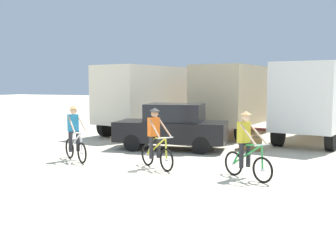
{
  "coord_description": "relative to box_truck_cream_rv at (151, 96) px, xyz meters",
  "views": [
    {
      "loc": [
        5.56,
        -9.21,
        2.56
      ],
      "look_at": [
        0.19,
        3.29,
        1.1
      ],
      "focal_mm": 43.31,
      "sensor_mm": 36.0,
      "label": 1
    }
  ],
  "objects": [
    {
      "name": "cyclist_near_camera",
      "position": [
        6.55,
        -7.86,
        -1.03
      ],
      "size": [
        1.5,
        0.96,
        1.82
      ],
      "color": "black",
      "rests_on": "ground"
    },
    {
      "name": "ground_plane",
      "position": [
        3.27,
        -9.23,
        -1.87
      ],
      "size": [
        120.0,
        120.0,
        0.0
      ],
      "primitive_type": "plane",
      "color": "beige"
    },
    {
      "name": "cyclist_cowboy_hat",
      "position": [
        3.77,
        -7.6,
        -1.03
      ],
      "size": [
        1.49,
        0.98,
        1.82
      ],
      "color": "black",
      "rests_on": "ground"
    },
    {
      "name": "supply_crate",
      "position": [
        5.67,
        -3.14,
        -1.62
      ],
      "size": [
        1.0,
        0.93,
        0.5
      ],
      "primitive_type": "cube",
      "rotation": [
        0.0,
        0.0,
        1.81
      ],
      "color": "olive",
      "rests_on": "ground"
    },
    {
      "name": "cyclist_orange_shirt",
      "position": [
        0.81,
        -7.56,
        -1.03
      ],
      "size": [
        1.5,
        0.97,
        1.82
      ],
      "color": "black",
      "rests_on": "ground"
    },
    {
      "name": "box_truck_tan_camper",
      "position": [
        4.13,
        1.34,
        0.0
      ],
      "size": [
        3.19,
        6.99,
        3.35
      ],
      "color": "#CCB78E",
      "rests_on": "ground"
    },
    {
      "name": "box_truck_cream_rv",
      "position": [
        0.0,
        0.0,
        0.0
      ],
      "size": [
        3.52,
        7.06,
        3.35
      ],
      "color": "beige",
      "rests_on": "ground"
    },
    {
      "name": "box_truck_white_box",
      "position": [
        7.94,
        0.25,
        0.0
      ],
      "size": [
        3.5,
        7.06,
        3.35
      ],
      "color": "white",
      "rests_on": "ground"
    },
    {
      "name": "sedan_parked",
      "position": [
        2.89,
        -4.22,
        -0.99
      ],
      "size": [
        4.43,
        2.42,
        1.76
      ],
      "color": "black",
      "rests_on": "ground"
    }
  ]
}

